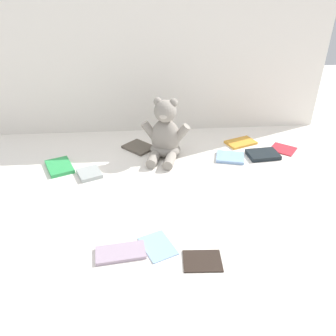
% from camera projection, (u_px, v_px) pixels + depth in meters
% --- Properties ---
extents(ground_plane, '(3.20, 3.20, 0.00)m').
position_uv_depth(ground_plane, '(165.00, 177.00, 1.30)').
color(ground_plane, silver).
extents(backdrop_drape, '(1.55, 0.03, 0.70)m').
position_uv_depth(backdrop_drape, '(157.00, 56.00, 1.51)').
color(backdrop_drape, white).
rests_on(backdrop_drape, ground_plane).
extents(teddy_bear, '(0.21, 0.20, 0.25)m').
position_uv_depth(teddy_bear, '(165.00, 136.00, 1.41)').
color(teddy_bear, gray).
rests_on(teddy_bear, ground_plane).
extents(book_case_0, '(0.16, 0.16, 0.01)m').
position_uv_depth(book_case_0, '(139.00, 147.00, 1.51)').
color(book_case_0, '#50473C').
rests_on(book_case_0, ground_plane).
extents(book_case_1, '(0.11, 0.12, 0.02)m').
position_uv_depth(book_case_1, '(90.00, 174.00, 1.31)').
color(book_case_1, '#9AA2A0').
rests_on(book_case_1, ground_plane).
extents(book_case_2, '(0.15, 0.12, 0.01)m').
position_uv_depth(book_case_2, '(241.00, 143.00, 1.55)').
color(book_case_2, gold).
rests_on(book_case_2, ground_plane).
extents(book_case_3, '(0.15, 0.08, 0.01)m').
position_uv_depth(book_case_3, '(121.00, 253.00, 0.95)').
color(book_case_3, '#A38DA1').
rests_on(book_case_3, ground_plane).
extents(book_case_4, '(0.11, 0.09, 0.01)m').
position_uv_depth(book_case_4, '(202.00, 260.00, 0.93)').
color(book_case_4, black).
rests_on(book_case_4, ground_plane).
extents(book_case_5, '(0.14, 0.16, 0.01)m').
position_uv_depth(book_case_5, '(60.00, 167.00, 1.36)').
color(book_case_5, green).
rests_on(book_case_5, ground_plane).
extents(book_case_6, '(0.12, 0.13, 0.01)m').
position_uv_depth(book_case_6, '(158.00, 246.00, 0.98)').
color(book_case_6, '#89AED8').
rests_on(book_case_6, ground_plane).
extents(book_case_7, '(0.13, 0.12, 0.01)m').
position_uv_depth(book_case_7, '(230.00, 157.00, 1.43)').
color(book_case_7, '#7FA8D7').
rests_on(book_case_7, ground_plane).
extents(book_case_8, '(0.14, 0.13, 0.01)m').
position_uv_depth(book_case_8, '(283.00, 149.00, 1.50)').
color(book_case_8, red).
rests_on(book_case_8, ground_plane).
extents(book_case_9, '(0.14, 0.10, 0.02)m').
position_uv_depth(book_case_9, '(263.00, 155.00, 1.44)').
color(book_case_9, black).
rests_on(book_case_9, ground_plane).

